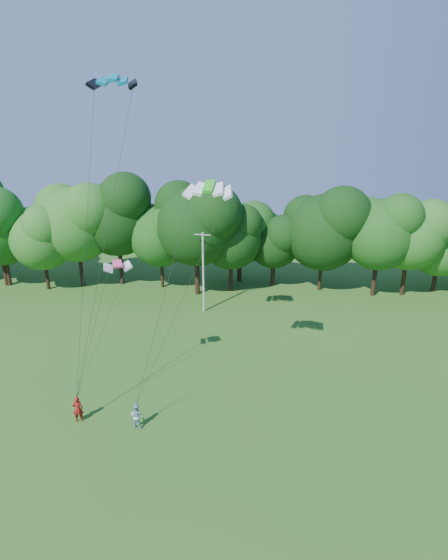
{
  "coord_description": "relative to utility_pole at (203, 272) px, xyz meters",
  "views": [
    {
      "loc": [
        3.55,
        -14.98,
        18.56
      ],
      "look_at": [
        1.82,
        13.0,
        8.8
      ],
      "focal_mm": 28.0,
      "sensor_mm": 36.0,
      "label": 1
    }
  ],
  "objects": [
    {
      "name": "kite_flyer_right",
      "position": [
        -2.37,
        -19.39,
        -3.57
      ],
      "size": [
        0.97,
        0.85,
        1.69
      ],
      "primitive_type": "imported",
      "rotation": [
        0.0,
        0.0,
        2.85
      ],
      "color": "#A1BFDF",
      "rests_on": "ground"
    },
    {
      "name": "utility_pole",
      "position": [
        0.0,
        0.0,
        0.0
      ],
      "size": [
        1.71,
        0.36,
        8.61
      ],
      "rotation": [
        0.0,
        0.0,
        -0.17
      ],
      "color": "#ACABA3",
      "rests_on": "ground"
    },
    {
      "name": "kite_pink",
      "position": [
        -4.27,
        -14.83,
        5.35
      ],
      "size": [
        2.1,
        1.61,
        0.38
      ],
      "rotation": [
        0.0,
        0.0,
        0.42
      ],
      "color": "#F84478",
      "rests_on": "ground"
    },
    {
      "name": "ground",
      "position": [
        1.26,
        -27.97,
        -4.42
      ],
      "size": [
        160.0,
        160.0,
        0.0
      ],
      "primitive_type": "plane",
      "color": "#285E19",
      "rests_on": "ground"
    },
    {
      "name": "kite_teal",
      "position": [
        -3.88,
        -13.8,
        17.1
      ],
      "size": [
        3.09,
        1.58,
        0.62
      ],
      "rotation": [
        0.0,
        0.0,
        0.09
      ],
      "color": "#047C94",
      "rests_on": "ground"
    },
    {
      "name": "tree_back_center",
      "position": [
        2.57,
        6.46,
        2.74
      ],
      "size": [
        7.88,
        7.88,
        11.46
      ],
      "color": "black",
      "rests_on": "ground"
    },
    {
      "name": "kite_green",
      "position": [
        2.18,
        -15.52,
        10.73
      ],
      "size": [
        3.1,
        1.65,
        0.72
      ],
      "rotation": [
        0.0,
        0.0,
        -0.12
      ],
      "color": "green",
      "rests_on": "ground"
    },
    {
      "name": "kite_flyer_left",
      "position": [
        -6.4,
        -19.05,
        -3.49
      ],
      "size": [
        0.77,
        0.59,
        1.86
      ],
      "primitive_type": "imported",
      "rotation": [
        0.0,
        0.0,
        3.38
      ],
      "color": "maroon",
      "rests_on": "ground"
    }
  ]
}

